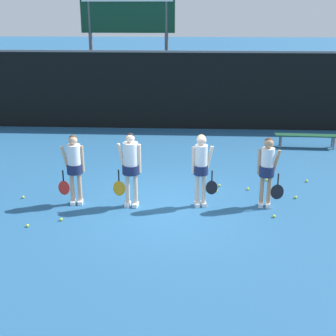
{
  "coord_description": "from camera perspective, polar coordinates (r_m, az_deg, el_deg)",
  "views": [
    {
      "loc": [
        0.58,
        -10.34,
        4.49
      ],
      "look_at": [
        0.04,
        0.01,
        0.95
      ],
      "focal_mm": 50.0,
      "sensor_mm": 36.0,
      "label": 1
    }
  ],
  "objects": [
    {
      "name": "player_2",
      "position": [
        10.93,
        4.07,
        0.47
      ],
      "size": [
        0.62,
        0.35,
        1.75
      ],
      "rotation": [
        0.0,
        0.0,
        0.19
      ],
      "color": "beige",
      "rests_on": "ground_plane"
    },
    {
      "name": "player_3",
      "position": [
        11.13,
        12.02,
        0.18
      ],
      "size": [
        0.64,
        0.36,
        1.69
      ],
      "rotation": [
        0.0,
        0.0,
        -0.15
      ],
      "color": "tan",
      "rests_on": "ground_plane"
    },
    {
      "name": "tennis_ball_6",
      "position": [
        10.75,
        -12.91,
        -6.13
      ],
      "size": [
        0.07,
        0.07,
        0.07
      ],
      "primitive_type": "sphere",
      "color": "#CCE033",
      "rests_on": "ground_plane"
    },
    {
      "name": "tennis_ball_3",
      "position": [
        12.37,
        9.72,
        -2.52
      ],
      "size": [
        0.07,
        0.07,
        0.07
      ],
      "primitive_type": "sphere",
      "color": "#CCE033",
      "rests_on": "ground_plane"
    },
    {
      "name": "tennis_ball_5",
      "position": [
        12.22,
        -17.24,
        -3.4
      ],
      "size": [
        0.06,
        0.06,
        0.06
      ],
      "primitive_type": "sphere",
      "color": "#CCE033",
      "rests_on": "ground_plane"
    },
    {
      "name": "tennis_ball_9",
      "position": [
        13.11,
        11.94,
        -1.42
      ],
      "size": [
        0.07,
        0.07,
        0.07
      ],
      "primitive_type": "sphere",
      "color": "#CCE033",
      "rests_on": "ground_plane"
    },
    {
      "name": "tennis_ball_8",
      "position": [
        12.34,
        -3.99,
        -2.33
      ],
      "size": [
        0.07,
        0.07,
        0.07
      ],
      "primitive_type": "sphere",
      "color": "#CCE033",
      "rests_on": "ground_plane"
    },
    {
      "name": "player_0",
      "position": [
        11.25,
        -11.38,
        0.5
      ],
      "size": [
        0.64,
        0.37,
        1.71
      ],
      "rotation": [
        0.0,
        0.0,
        0.12
      ],
      "color": "tan",
      "rests_on": "ground_plane"
    },
    {
      "name": "tennis_ball_0",
      "position": [
        10.65,
        -16.76,
        -6.74
      ],
      "size": [
        0.07,
        0.07,
        0.07
      ],
      "primitive_type": "sphere",
      "color": "#CCE033",
      "rests_on": "ground_plane"
    },
    {
      "name": "tennis_ball_1",
      "position": [
        12.08,
        15.3,
        -3.46
      ],
      "size": [
        0.07,
        0.07,
        0.07
      ],
      "primitive_type": "sphere",
      "color": "#CCE033",
      "rests_on": "ground_plane"
    },
    {
      "name": "scoreboard",
      "position": [
        19.04,
        -4.91,
        17.07
      ],
      "size": [
        3.66,
        0.15,
        5.03
      ],
      "color": "#515156",
      "rests_on": "ground_plane"
    },
    {
      "name": "bench_courtside",
      "position": [
        16.51,
        16.59,
        3.72
      ],
      "size": [
        2.15,
        0.46,
        0.45
      ],
      "rotation": [
        0.0,
        0.0,
        -0.05
      ],
      "color": "#19472D",
      "rests_on": "ground_plane"
    },
    {
      "name": "tennis_ball_4",
      "position": [
        13.3,
        16.56,
        -1.51
      ],
      "size": [
        0.07,
        0.07,
        0.07
      ],
      "primitive_type": "sphere",
      "color": "#CCE033",
      "rests_on": "ground_plane"
    },
    {
      "name": "player_1",
      "position": [
        10.92,
        -4.59,
        0.56
      ],
      "size": [
        0.69,
        0.41,
        1.79
      ],
      "rotation": [
        0.0,
        0.0,
        -0.12
      ],
      "color": "beige",
      "rests_on": "ground_plane"
    },
    {
      "name": "tennis_ball_7",
      "position": [
        10.9,
        12.81,
        -5.75
      ],
      "size": [
        0.07,
        0.07,
        0.07
      ],
      "primitive_type": "sphere",
      "color": "#CCE033",
      "rests_on": "ground_plane"
    },
    {
      "name": "tennis_ball_10",
      "position": [
        12.5,
        6.28,
        -2.12
      ],
      "size": [
        0.07,
        0.07,
        0.07
      ],
      "primitive_type": "sphere",
      "color": "#CCE033",
      "rests_on": "ground_plane"
    },
    {
      "name": "tennis_ball_2",
      "position": [
        12.14,
        5.92,
        -2.77
      ],
      "size": [
        0.06,
        0.06,
        0.06
      ],
      "primitive_type": "sphere",
      "color": "#CCE033",
      "rests_on": "ground_plane"
    },
    {
      "name": "ground_plane",
      "position": [
        11.29,
        -0.22,
        -4.56
      ],
      "size": [
        140.0,
        140.0,
        0.0
      ],
      "primitive_type": "plane",
      "color": "#235684"
    },
    {
      "name": "fence_windscreen",
      "position": [
        18.22,
        1.13,
        9.48
      ],
      "size": [
        60.0,
        0.08,
        3.0
      ],
      "color": "black",
      "rests_on": "ground_plane"
    }
  ]
}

